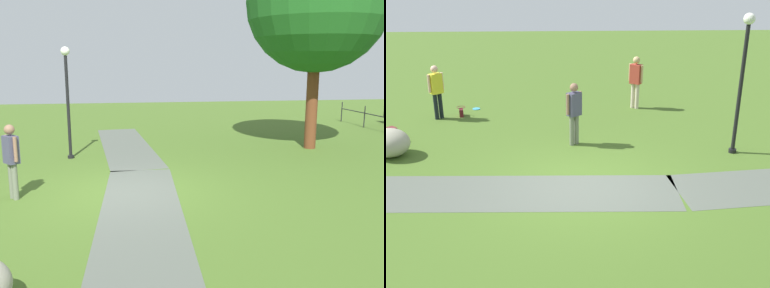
% 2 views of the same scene
% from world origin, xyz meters
% --- Properties ---
extents(ground_plane, '(48.00, 48.00, 0.00)m').
position_xyz_m(ground_plane, '(0.00, 0.00, 0.00)').
color(ground_plane, '#466524').
extents(footpath_segment_mid, '(8.05, 1.95, 0.01)m').
position_xyz_m(footpath_segment_mid, '(1.95, 0.33, 0.00)').
color(footpath_segment_mid, '#565C52').
rests_on(footpath_segment_mid, ground).
extents(lamp_post, '(0.28, 0.28, 3.58)m').
position_xyz_m(lamp_post, '(-4.01, -1.75, 2.21)').
color(lamp_post, black).
rests_on(lamp_post, ground).
extents(lawn_boulder, '(1.39, 1.33, 0.73)m').
position_xyz_m(lawn_boulder, '(4.92, -1.86, 0.37)').
color(lawn_boulder, '#9E9B86').
rests_on(lawn_boulder, ground).
extents(woman_with_handbag, '(0.43, 0.42, 1.71)m').
position_xyz_m(woman_with_handbag, '(4.38, -4.88, 1.00)').
color(woman_with_handbag, black).
rests_on(woman_with_handbag, ground).
extents(man_near_boulder, '(0.43, 0.41, 1.72)m').
position_xyz_m(man_near_boulder, '(0.15, -2.50, 1.00)').
color(man_near_boulder, slate).
rests_on(man_near_boulder, ground).
extents(passerby_on_path, '(0.43, 0.41, 1.77)m').
position_xyz_m(passerby_on_path, '(-2.01, -5.78, 1.03)').
color(passerby_on_path, beige).
rests_on(passerby_on_path, ground).
extents(handbag_on_grass, '(0.32, 0.34, 0.31)m').
position_xyz_m(handbag_on_grass, '(3.72, -5.12, 0.14)').
color(handbag_on_grass, '#59181C').
rests_on(handbag_on_grass, ground).
extents(backpack_by_boulder, '(0.35, 0.35, 0.40)m').
position_xyz_m(backpack_by_boulder, '(5.22, -2.93, 0.19)').
color(backpack_by_boulder, maroon).
rests_on(backpack_by_boulder, ground).
extents(frisbee_on_grass, '(0.25, 0.25, 0.02)m').
position_xyz_m(frisbee_on_grass, '(3.37, -5.86, 0.01)').
color(frisbee_on_grass, '#3CA5D9').
rests_on(frisbee_on_grass, ground).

